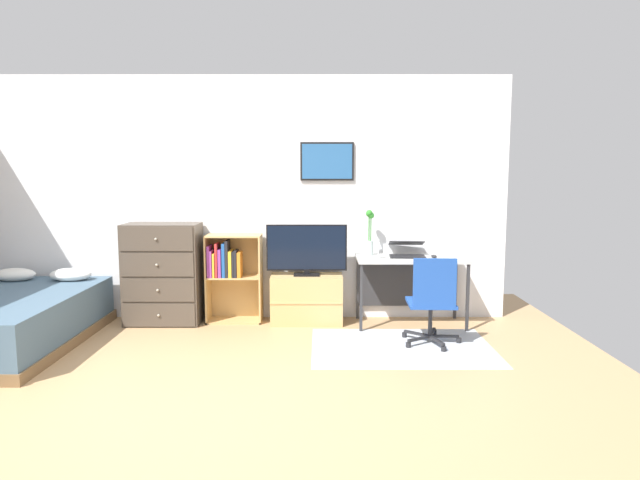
{
  "coord_description": "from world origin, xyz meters",
  "views": [
    {
      "loc": [
        0.97,
        -3.79,
        1.65
      ],
      "look_at": [
        0.95,
        1.5,
        1.0
      ],
      "focal_mm": 31.19,
      "sensor_mm": 36.0,
      "label": 1
    }
  ],
  "objects_px": {
    "dresser": "(166,274)",
    "laptop": "(410,250)",
    "desk": "(412,269)",
    "wine_glass": "(382,246)",
    "computer_mouse": "(437,256)",
    "bed": "(9,320)",
    "bamboo_vase": "(372,233)",
    "television": "(309,250)",
    "tv_stand": "(309,299)",
    "bookshelf": "(233,271)",
    "office_chair": "(435,299)"
  },
  "relations": [
    {
      "from": "television",
      "to": "office_chair",
      "type": "height_order",
      "value": "television"
    },
    {
      "from": "television",
      "to": "laptop",
      "type": "height_order",
      "value": "television"
    },
    {
      "from": "bamboo_vase",
      "to": "wine_glass",
      "type": "xyz_separation_m",
      "value": [
        0.08,
        -0.25,
        -0.11
      ]
    },
    {
      "from": "bamboo_vase",
      "to": "bookshelf",
      "type": "bearing_deg",
      "value": -179.49
    },
    {
      "from": "wine_glass",
      "to": "television",
      "type": "bearing_deg",
      "value": 168.03
    },
    {
      "from": "bed",
      "to": "television",
      "type": "height_order",
      "value": "television"
    },
    {
      "from": "computer_mouse",
      "to": "wine_glass",
      "type": "distance_m",
      "value": 0.61
    },
    {
      "from": "dresser",
      "to": "tv_stand",
      "type": "height_order",
      "value": "dresser"
    },
    {
      "from": "television",
      "to": "desk",
      "type": "distance_m",
      "value": 1.14
    },
    {
      "from": "bookshelf",
      "to": "tv_stand",
      "type": "height_order",
      "value": "bookshelf"
    },
    {
      "from": "dresser",
      "to": "office_chair",
      "type": "xyz_separation_m",
      "value": [
        2.77,
        -0.81,
        -0.09
      ]
    },
    {
      "from": "wine_glass",
      "to": "office_chair",
      "type": "bearing_deg",
      "value": -55.31
    },
    {
      "from": "television",
      "to": "bamboo_vase",
      "type": "distance_m",
      "value": 0.71
    },
    {
      "from": "tv_stand",
      "to": "computer_mouse",
      "type": "bearing_deg",
      "value": -4.56
    },
    {
      "from": "laptop",
      "to": "wine_glass",
      "type": "bearing_deg",
      "value": -145.5
    },
    {
      "from": "desk",
      "to": "computer_mouse",
      "type": "bearing_deg",
      "value": -22.07
    },
    {
      "from": "dresser",
      "to": "laptop",
      "type": "relative_size",
      "value": 2.53
    },
    {
      "from": "desk",
      "to": "wine_glass",
      "type": "xyz_separation_m",
      "value": [
        -0.35,
        -0.17,
        0.27
      ]
    },
    {
      "from": "bookshelf",
      "to": "bamboo_vase",
      "type": "xyz_separation_m",
      "value": [
        1.53,
        0.01,
        0.42
      ]
    },
    {
      "from": "laptop",
      "to": "office_chair",
      "type": "bearing_deg",
      "value": -78.25
    },
    {
      "from": "computer_mouse",
      "to": "laptop",
      "type": "bearing_deg",
      "value": 156.62
    },
    {
      "from": "television",
      "to": "bed",
      "type": "bearing_deg",
      "value": -164.28
    },
    {
      "from": "television",
      "to": "bamboo_vase",
      "type": "bearing_deg",
      "value": 7.07
    },
    {
      "from": "dresser",
      "to": "bamboo_vase",
      "type": "height_order",
      "value": "bamboo_vase"
    },
    {
      "from": "laptop",
      "to": "bookshelf",
      "type": "bearing_deg",
      "value": -177.5
    },
    {
      "from": "computer_mouse",
      "to": "wine_glass",
      "type": "xyz_separation_m",
      "value": [
        -0.6,
        -0.08,
        0.12
      ]
    },
    {
      "from": "dresser",
      "to": "bamboo_vase",
      "type": "distance_m",
      "value": 2.29
    },
    {
      "from": "tv_stand",
      "to": "wine_glass",
      "type": "bearing_deg",
      "value": -13.56
    },
    {
      "from": "dresser",
      "to": "laptop",
      "type": "xyz_separation_m",
      "value": [
        2.65,
        0.02,
        0.26
      ]
    },
    {
      "from": "wine_glass",
      "to": "bed",
      "type": "bearing_deg",
      "value": -169.97
    },
    {
      "from": "laptop",
      "to": "computer_mouse",
      "type": "relative_size",
      "value": 4.16
    },
    {
      "from": "bookshelf",
      "to": "bamboo_vase",
      "type": "height_order",
      "value": "bamboo_vase"
    },
    {
      "from": "television",
      "to": "laptop",
      "type": "relative_size",
      "value": 2.01
    },
    {
      "from": "wine_glass",
      "to": "bookshelf",
      "type": "bearing_deg",
      "value": 171.72
    },
    {
      "from": "bookshelf",
      "to": "office_chair",
      "type": "relative_size",
      "value": 1.12
    },
    {
      "from": "dresser",
      "to": "bed",
      "type": "bearing_deg",
      "value": -147.8
    },
    {
      "from": "tv_stand",
      "to": "office_chair",
      "type": "height_order",
      "value": "office_chair"
    },
    {
      "from": "wine_glass",
      "to": "bamboo_vase",
      "type": "bearing_deg",
      "value": 107.88
    },
    {
      "from": "television",
      "to": "wine_glass",
      "type": "height_order",
      "value": "television"
    },
    {
      "from": "tv_stand",
      "to": "computer_mouse",
      "type": "distance_m",
      "value": 1.45
    },
    {
      "from": "desk",
      "to": "bamboo_vase",
      "type": "xyz_separation_m",
      "value": [
        -0.43,
        0.07,
        0.38
      ]
    },
    {
      "from": "tv_stand",
      "to": "dresser",
      "type": "bearing_deg",
      "value": -179.45
    },
    {
      "from": "bed",
      "to": "desk",
      "type": "bearing_deg",
      "value": 11.51
    },
    {
      "from": "tv_stand",
      "to": "bamboo_vase",
      "type": "xyz_separation_m",
      "value": [
        0.69,
        0.06,
        0.72
      ]
    },
    {
      "from": "computer_mouse",
      "to": "dresser",
      "type": "bearing_deg",
      "value": 178.17
    },
    {
      "from": "laptop",
      "to": "tv_stand",
      "type": "bearing_deg",
      "value": -175.84
    },
    {
      "from": "bed",
      "to": "tv_stand",
      "type": "height_order",
      "value": "bed"
    },
    {
      "from": "bed",
      "to": "bookshelf",
      "type": "height_order",
      "value": "bookshelf"
    },
    {
      "from": "bed",
      "to": "wine_glass",
      "type": "xyz_separation_m",
      "value": [
        3.61,
        0.64,
        0.62
      ]
    },
    {
      "from": "tv_stand",
      "to": "television",
      "type": "height_order",
      "value": "television"
    }
  ]
}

